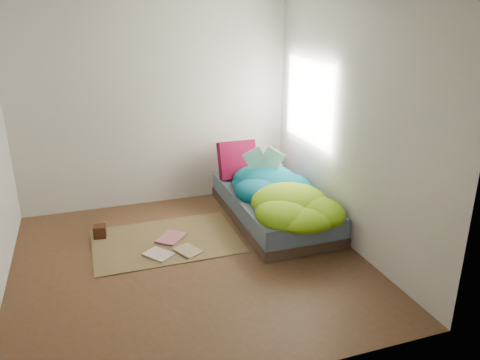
# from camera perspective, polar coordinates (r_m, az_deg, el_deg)

# --- Properties ---
(ground) EXTENTS (3.50, 3.50, 0.00)m
(ground) POSITION_cam_1_polar(r_m,az_deg,el_deg) (4.92, -6.08, -9.97)
(ground) COLOR #46331B
(ground) RESTS_ON ground
(room_walls) EXTENTS (3.54, 3.54, 2.62)m
(room_walls) POSITION_cam_1_polar(r_m,az_deg,el_deg) (4.35, -6.73, 8.96)
(room_walls) COLOR beige
(room_walls) RESTS_ON ground
(bed) EXTENTS (1.00, 2.00, 0.34)m
(bed) POSITION_cam_1_polar(r_m,az_deg,el_deg) (5.79, 4.04, -3.19)
(bed) COLOR #3D2F21
(bed) RESTS_ON ground
(duvet) EXTENTS (0.96, 1.84, 0.34)m
(duvet) POSITION_cam_1_polar(r_m,az_deg,el_deg) (5.48, 5.02, -0.77)
(duvet) COLOR #075E6C
(duvet) RESTS_ON bed
(rug) EXTENTS (1.60, 1.10, 0.01)m
(rug) POSITION_cam_1_polar(r_m,az_deg,el_deg) (5.37, -9.00, -7.32)
(rug) COLOR brown
(rug) RESTS_ON ground
(pillow_floral) EXTENTS (0.69, 0.52, 0.14)m
(pillow_floral) POSITION_cam_1_polar(r_m,az_deg,el_deg) (6.42, 2.09, 1.52)
(pillow_floral) COLOR white
(pillow_floral) RESTS_ON bed
(pillow_magenta) EXTENTS (0.50, 0.16, 0.49)m
(pillow_magenta) POSITION_cam_1_polar(r_m,az_deg,el_deg) (6.17, -0.32, 2.49)
(pillow_magenta) COLOR #54051B
(pillow_magenta) RESTS_ON bed
(open_book) EXTENTS (0.41, 0.22, 0.25)m
(open_book) POSITION_cam_1_polar(r_m,az_deg,el_deg) (5.77, 2.92, 3.47)
(open_book) COLOR green
(open_book) RESTS_ON duvet
(wooden_box) EXTENTS (0.15, 0.15, 0.14)m
(wooden_box) POSITION_cam_1_polar(r_m,az_deg,el_deg) (5.58, -16.72, -6.02)
(wooden_box) COLOR #351A0C
(wooden_box) RESTS_ON rug
(floor_book_a) EXTENTS (0.35, 0.36, 0.02)m
(floor_book_a) POSITION_cam_1_polar(r_m,az_deg,el_deg) (5.00, -10.74, -9.41)
(floor_book_a) COLOR silver
(floor_book_a) RESTS_ON rug
(floor_book_b) EXTENTS (0.40, 0.41, 0.03)m
(floor_book_b) POSITION_cam_1_polar(r_m,az_deg,el_deg) (5.43, -9.53, -6.76)
(floor_book_b) COLOR #BF6E78
(floor_book_b) RESTS_ON rug
(floor_book_c) EXTENTS (0.31, 0.35, 0.02)m
(floor_book_c) POSITION_cam_1_polar(r_m,az_deg,el_deg) (5.04, -7.25, -8.97)
(floor_book_c) COLOR tan
(floor_book_c) RESTS_ON rug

